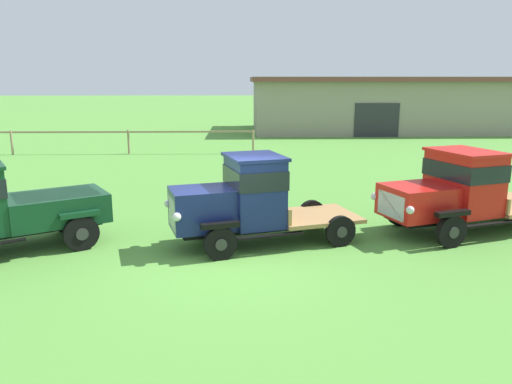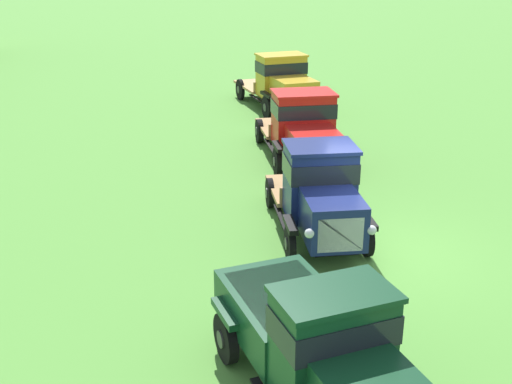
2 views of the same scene
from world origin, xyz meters
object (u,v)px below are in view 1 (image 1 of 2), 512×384
Objects in this scene: vintage_truck_second_in_line at (0,208)px; vintage_truck_midrow_center at (246,199)px; farm_shed at (407,104)px; vintage_truck_far_side at (457,190)px.

vintage_truck_midrow_center reaches higher than vintage_truck_second_in_line.
vintage_truck_midrow_center is at bearing 3.66° from vintage_truck_second_in_line.
vintage_truck_midrow_center is at bearing -114.98° from farm_shed.
farm_shed is 28.50m from vintage_truck_far_side.
farm_shed reaches higher than vintage_truck_midrow_center.
vintage_truck_far_side is (11.50, 1.29, 0.07)m from vintage_truck_second_in_line.
vintage_truck_second_in_line is at bearing -123.54° from farm_shed.
farm_shed is 5.24× the size of vintage_truck_second_in_line.
farm_shed is 31.32m from vintage_truck_midrow_center.
vintage_truck_second_in_line is 0.95× the size of vintage_truck_midrow_center.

